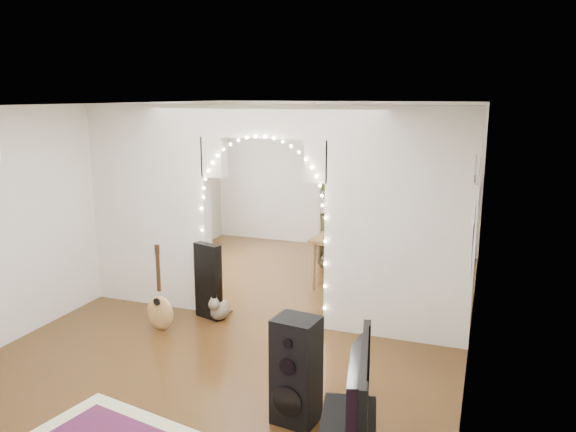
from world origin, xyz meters
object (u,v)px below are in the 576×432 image
(dining_chair_left, at_px, (338,250))
(dining_chair_right, at_px, (350,294))
(dining_table, at_px, (356,243))
(acoustic_guitar, at_px, (160,299))
(bookcase, at_px, (361,213))
(floor_speaker, at_px, (296,371))

(dining_chair_left, distance_m, dining_chair_right, 2.05)
(dining_table, xyz_separation_m, dining_chair_left, (-0.53, 1.00, -0.42))
(acoustic_guitar, relative_size, dining_chair_right, 1.68)
(bookcase, height_order, dining_table, bookcase)
(acoustic_guitar, distance_m, floor_speaker, 2.54)
(acoustic_guitar, bearing_deg, dining_table, 60.35)
(dining_chair_left, height_order, dining_chair_right, dining_chair_left)
(dining_chair_right, bearing_deg, dining_chair_left, 92.33)
(dining_table, relative_size, dining_chair_left, 2.21)
(dining_table, height_order, dining_chair_right, dining_table)
(floor_speaker, distance_m, dining_chair_left, 4.67)
(floor_speaker, xyz_separation_m, dining_table, (-0.32, 3.59, 0.21))
(bookcase, relative_size, dining_chair_left, 2.66)
(bookcase, bearing_deg, floor_speaker, -65.71)
(floor_speaker, height_order, dining_chair_left, floor_speaker)
(dining_table, distance_m, dining_chair_right, 1.04)
(floor_speaker, relative_size, dining_chair_right, 1.77)
(bookcase, height_order, dining_chair_left, bookcase)
(dining_chair_left, bearing_deg, acoustic_guitar, -113.25)
(acoustic_guitar, xyz_separation_m, dining_table, (1.87, 2.30, 0.28))
(acoustic_guitar, height_order, dining_chair_left, acoustic_guitar)
(bookcase, relative_size, dining_chair_right, 2.82)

